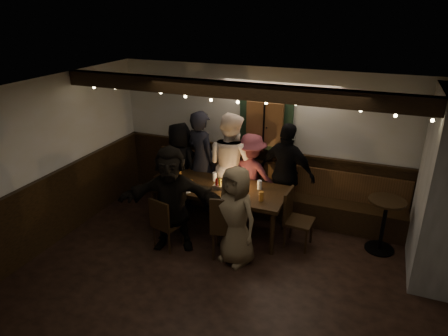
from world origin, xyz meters
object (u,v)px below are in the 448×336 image
at_px(person_e, 286,174).
at_px(person_g, 236,216).
at_px(person_a, 180,164).
at_px(person_f, 171,199).
at_px(high_top, 384,219).
at_px(person_c, 230,164).
at_px(chair_near_right, 227,224).
at_px(person_b, 201,161).
at_px(chair_near_left, 164,221).
at_px(person_d, 251,175).
at_px(chair_end, 294,215).
at_px(dining_table, 219,191).

bearing_deg(person_e, person_g, 90.82).
distance_m(person_a, person_f, 1.51).
xyz_separation_m(high_top, person_c, (-2.63, 0.30, 0.38)).
bearing_deg(person_a, chair_near_right, 158.50).
bearing_deg(person_b, person_c, -152.33).
xyz_separation_m(person_a, person_g, (1.62, -1.40, -0.04)).
bearing_deg(person_g, chair_near_right, -164.89).
height_order(chair_near_left, person_b, person_b).
xyz_separation_m(chair_near_left, high_top, (3.13, 1.22, 0.06)).
height_order(person_d, person_e, person_e).
relative_size(chair_end, person_b, 0.50).
height_order(chair_end, high_top, chair_end).
bearing_deg(person_c, dining_table, 114.90).
distance_m(dining_table, person_g, 0.94).
distance_m(person_b, person_d, 0.94).
xyz_separation_m(person_c, person_f, (-0.42, -1.40, -0.10)).
distance_m(chair_near_right, person_a, 2.03).
relative_size(person_a, person_b, 0.85).
xyz_separation_m(chair_near_right, person_d, (-0.12, 1.46, 0.17)).
xyz_separation_m(person_d, person_f, (-0.78, -1.48, 0.08)).
relative_size(dining_table, person_e, 1.25).
relative_size(person_a, person_d, 1.05).
relative_size(chair_near_left, person_g, 0.58).
relative_size(chair_end, person_c, 0.50).
height_order(dining_table, chair_near_right, chair_near_right).
xyz_separation_m(chair_near_right, person_e, (0.52, 1.47, 0.30)).
xyz_separation_m(high_top, person_a, (-3.62, 0.29, 0.24)).
bearing_deg(person_b, dining_table, 158.77).
relative_size(chair_near_right, person_d, 0.69).
relative_size(chair_near_right, person_c, 0.55).
height_order(chair_near_left, person_e, person_e).
height_order(dining_table, chair_near_left, dining_table).
bearing_deg(person_b, person_e, -151.39).
bearing_deg(chair_near_left, person_e, 46.73).
relative_size(person_c, person_e, 1.06).
distance_m(dining_table, person_f, 0.89).
bearing_deg(person_f, chair_near_left, -145.29).
relative_size(person_a, person_e, 0.90).
relative_size(chair_near_right, person_e, 0.59).
bearing_deg(high_top, chair_near_left, -158.78).
height_order(dining_table, high_top, dining_table).
xyz_separation_m(chair_end, person_a, (-2.31, 0.64, 0.27)).
distance_m(chair_end, person_b, 2.01).
height_order(person_a, person_b, person_b).
distance_m(person_c, person_e, 1.01).
bearing_deg(high_top, person_e, 166.80).
bearing_deg(person_d, chair_near_right, 97.61).
relative_size(high_top, person_c, 0.47).
bearing_deg(person_a, person_g, 160.78).
relative_size(dining_table, chair_end, 2.37).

